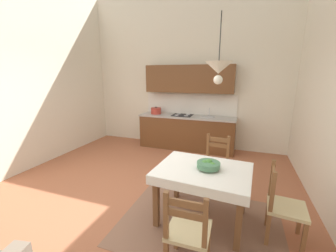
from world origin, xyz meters
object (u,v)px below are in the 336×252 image
dining_table (203,178)px  pendant_lamp (219,69)px  dining_chair_window_side (283,206)px  kitchen_cabinetry (187,117)px  dining_chair_camera_side (188,232)px  fruit_bowl (208,165)px  dining_chair_kitchen_side (215,164)px

dining_table → pendant_lamp: (0.12, 0.06, 1.41)m
dining_chair_window_side → kitchen_cabinetry: bearing=123.8°
dining_chair_camera_side → fruit_bowl: 0.92m
dining_chair_kitchen_side → kitchen_cabinetry: bearing=118.0°
dining_chair_window_side → dining_chair_camera_side: 1.24m
dining_chair_camera_side → pendant_lamp: size_ratio=1.16×
dining_chair_camera_side → dining_chair_kitchen_side: (0.04, 1.76, 0.00)m
dining_chair_window_side → dining_chair_kitchen_side: size_ratio=1.00×
dining_chair_window_side → dining_chair_kitchen_side: (-0.91, 0.97, 0.00)m
dining_chair_camera_side → dining_chair_kitchen_side: same height
dining_chair_camera_side → fruit_bowl: bearing=86.3°
pendant_lamp → fruit_bowl: bearing=-139.1°
dining_chair_kitchen_side → fruit_bowl: dining_chair_kitchen_side is taller
kitchen_cabinetry → fruit_bowl: 2.97m
fruit_bowl → kitchen_cabinetry: bearing=109.8°
dining_table → dining_chair_window_side: (0.96, -0.04, -0.17)m
dining_chair_window_side → dining_chair_kitchen_side: 1.33m
dining_chair_window_side → pendant_lamp: 1.79m
kitchen_cabinetry → dining_chair_kitchen_side: size_ratio=2.72×
kitchen_cabinetry → dining_chair_window_side: kitchen_cabinetry is taller
kitchen_cabinetry → pendant_lamp: bearing=-68.8°
dining_table → dining_chair_kitchen_side: dining_chair_kitchen_side is taller
dining_table → dining_chair_kitchen_side: (0.05, 0.93, -0.17)m
dining_chair_kitchen_side → pendant_lamp: pendant_lamp is taller
pendant_lamp → dining_chair_camera_side: bearing=-97.1°
dining_chair_camera_side → fruit_bowl: size_ratio=3.10×
dining_chair_kitchen_side → fruit_bowl: (0.01, -0.92, 0.37)m
dining_chair_camera_side → kitchen_cabinetry: bearing=104.7°
dining_table → dining_chair_kitchen_side: bearing=86.8°
dining_chair_kitchen_side → dining_chair_window_side: bearing=-46.7°
fruit_bowl → pendant_lamp: 1.21m
kitchen_cabinetry → dining_table: (0.94, -2.81, -0.24)m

